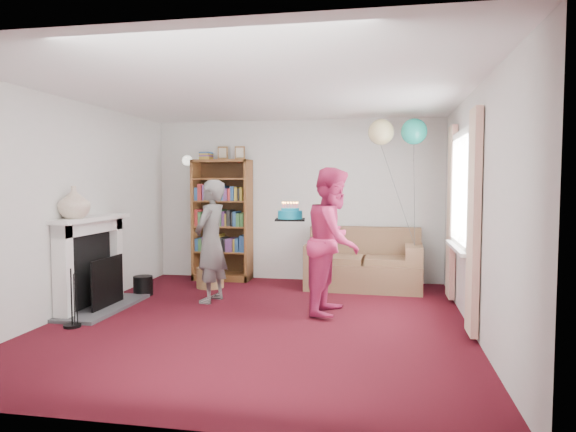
% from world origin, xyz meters
% --- Properties ---
extents(ground, '(5.00, 5.00, 0.00)m').
position_xyz_m(ground, '(0.00, 0.00, 0.00)').
color(ground, black).
rests_on(ground, ground).
extents(wall_back, '(4.50, 0.02, 2.50)m').
position_xyz_m(wall_back, '(0.00, 2.51, 1.25)').
color(wall_back, silver).
rests_on(wall_back, ground).
extents(wall_left, '(0.02, 5.00, 2.50)m').
position_xyz_m(wall_left, '(-2.26, 0.00, 1.25)').
color(wall_left, silver).
rests_on(wall_left, ground).
extents(wall_right, '(0.02, 5.00, 2.50)m').
position_xyz_m(wall_right, '(2.26, 0.00, 1.25)').
color(wall_right, silver).
rests_on(wall_right, ground).
extents(ceiling, '(4.50, 5.00, 0.01)m').
position_xyz_m(ceiling, '(0.00, 0.00, 2.50)').
color(ceiling, white).
rests_on(ceiling, wall_back).
extents(fireplace, '(0.55, 1.80, 1.12)m').
position_xyz_m(fireplace, '(-2.09, 0.19, 0.51)').
color(fireplace, '#3F3F42').
rests_on(fireplace, ground).
extents(window_bay, '(0.14, 2.02, 2.20)m').
position_xyz_m(window_bay, '(2.21, 0.60, 1.20)').
color(window_bay, white).
rests_on(window_bay, ground).
extents(wall_sconce, '(0.16, 0.23, 0.16)m').
position_xyz_m(wall_sconce, '(-1.75, 2.36, 1.88)').
color(wall_sconce, gold).
rests_on(wall_sconce, ground).
extents(bookcase, '(0.89, 0.42, 2.09)m').
position_xyz_m(bookcase, '(-1.15, 2.30, 0.92)').
color(bookcase, '#472B14').
rests_on(bookcase, ground).
extents(sofa, '(1.63, 0.87, 0.87)m').
position_xyz_m(sofa, '(1.07, 2.07, 0.33)').
color(sofa, brown).
rests_on(sofa, ground).
extents(wicker_basket, '(0.40, 0.40, 0.36)m').
position_xyz_m(wicker_basket, '(-1.13, 1.64, 0.16)').
color(wicker_basket, olive).
rests_on(wicker_basket, ground).
extents(person_striped, '(0.46, 0.62, 1.57)m').
position_xyz_m(person_striped, '(-0.83, 0.81, 0.78)').
color(person_striped, black).
rests_on(person_striped, ground).
extents(person_magenta, '(0.76, 0.91, 1.71)m').
position_xyz_m(person_magenta, '(0.77, 0.53, 0.85)').
color(person_magenta, '#B42453').
rests_on(person_magenta, ground).
extents(birthday_cake, '(0.36, 0.36, 0.22)m').
position_xyz_m(birthday_cake, '(0.23, 0.68, 1.14)').
color(birthday_cake, black).
rests_on(birthday_cake, ground).
extents(balloons, '(0.79, 0.35, 1.74)m').
position_xyz_m(balloons, '(1.51, 1.76, 2.22)').
color(balloons, '#3F3F3F').
rests_on(balloons, ground).
extents(mantel_vase, '(0.39, 0.39, 0.37)m').
position_xyz_m(mantel_vase, '(-2.12, -0.15, 1.31)').
color(mantel_vase, beige).
rests_on(mantel_vase, fireplace).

